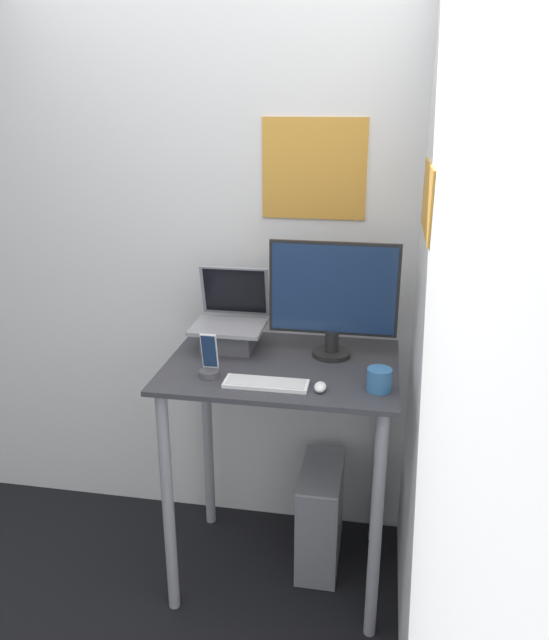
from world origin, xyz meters
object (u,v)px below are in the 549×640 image
computer_tower (320,515)px  laptop (229,328)px  cell_phone (209,365)px  monitor (333,299)px  keyboard (266,383)px  mouse (320,387)px

computer_tower → laptop: bearing=176.5°
cell_phone → computer_tower: size_ratio=0.36×
monitor → cell_phone: (-0.43, -0.28, -0.20)m
laptop → monitor: size_ratio=0.64×
monitor → cell_phone: monitor is taller
laptop → keyboard: 0.41m
laptop → cell_phone: size_ratio=1.92×
monitor → laptop: bearing=178.0°
keyboard → cell_phone: 0.23m
monitor → computer_tower: 1.01m
keyboard → computer_tower: size_ratio=0.66×
monitor → mouse: (-0.01, -0.33, -0.23)m
keyboard → mouse: bearing=-3.2°
laptop → computer_tower: bearing=-3.5°
monitor → keyboard: 0.45m
cell_phone → computer_tower: bearing=33.1°
laptop → monitor: (0.43, -0.01, 0.16)m
keyboard → monitor: bearing=57.1°
cell_phone → laptop: bearing=88.9°
keyboard → mouse: mouse is taller
laptop → monitor: monitor is taller
keyboard → computer_tower: (0.18, 0.31, -0.77)m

